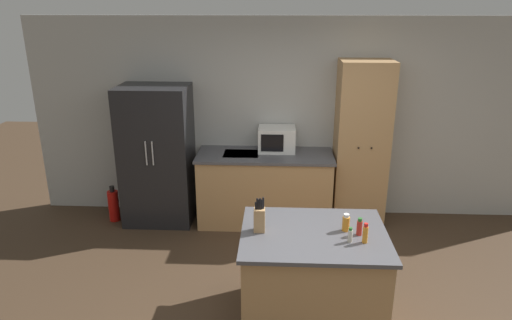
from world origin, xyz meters
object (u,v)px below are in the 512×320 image
microwave (277,139)px  knife_block (259,219)px  pantry_cabinet (361,145)px  spice_bottle_amber_oil (350,235)px  refrigerator (157,155)px  spice_bottle_short_red (359,227)px  spice_bottle_tall_dark (365,234)px  fire_extinguisher (114,205)px  spice_bottle_green_herb (346,223)px

microwave → knife_block: (-0.13, -2.09, -0.09)m
pantry_cabinet → spice_bottle_amber_oil: pantry_cabinet is taller
refrigerator → spice_bottle_short_red: bearing=-41.5°
microwave → spice_bottle_short_red: microwave is taller
refrigerator → spice_bottle_tall_dark: 3.10m
fire_extinguisher → spice_bottle_tall_dark: bearing=-35.3°
pantry_cabinet → spice_bottle_tall_dark: (-0.32, -2.19, -0.09)m
microwave → fire_extinguisher: (-2.14, -0.21, -0.88)m
knife_block → fire_extinguisher: (-2.00, 1.88, -0.78)m
pantry_cabinet → knife_block: bearing=-120.5°
fire_extinguisher → microwave: bearing=5.6°
refrigerator → spice_bottle_tall_dark: (2.26, -2.11, 0.07)m
microwave → spice_bottle_short_red: (0.71, -2.12, -0.14)m
spice_bottle_tall_dark → refrigerator: bearing=137.0°
knife_block → fire_extinguisher: knife_block is taller
refrigerator → spice_bottle_amber_oil: bearing=-44.6°
refrigerator → pantry_cabinet: pantry_cabinet is taller
refrigerator → spice_bottle_amber_oil: 3.01m
microwave → spice_bottle_green_herb: microwave is taller
spice_bottle_tall_dark → fire_extinguisher: (-2.88, 2.04, -0.75)m
refrigerator → knife_block: bearing=-54.6°
spice_bottle_tall_dark → spice_bottle_amber_oil: (-0.12, 0.00, -0.02)m
spice_bottle_amber_oil → fire_extinguisher: bearing=143.6°
spice_bottle_short_red → spice_bottle_tall_dark: bearing=-79.3°
pantry_cabinet → microwave: bearing=176.8°
microwave → pantry_cabinet: bearing=-3.2°
spice_bottle_short_red → spice_bottle_green_herb: spice_bottle_green_herb is taller
refrigerator → pantry_cabinet: bearing=1.7°
pantry_cabinet → spice_bottle_short_red: (-0.35, -2.06, -0.10)m
spice_bottle_green_herb → fire_extinguisher: 3.39m
refrigerator → knife_block: (1.39, -1.95, 0.11)m
knife_block → pantry_cabinet: bearing=59.5°
pantry_cabinet → knife_block: (-1.20, -2.03, -0.05)m
spice_bottle_amber_oil → refrigerator: bearing=135.4°
knife_block → spice_bottle_amber_oil: knife_block is taller
spice_bottle_tall_dark → spice_bottle_short_red: bearing=100.7°
fire_extinguisher → spice_bottle_amber_oil: bearing=-36.4°
refrigerator → microwave: (1.52, 0.14, 0.20)m
spice_bottle_green_herb → knife_block: bearing=-176.7°
spice_bottle_short_red → fire_extinguisher: size_ratio=0.32×
spice_bottle_short_red → fire_extinguisher: spice_bottle_short_red is taller
knife_block → spice_bottle_tall_dark: bearing=-10.3°
microwave → knife_block: 2.10m
refrigerator → fire_extinguisher: bearing=-172.9°
refrigerator → fire_extinguisher: refrigerator is taller
microwave → spice_bottle_short_red: size_ratio=3.00×
spice_bottle_tall_dark → fire_extinguisher: 3.60m
spice_bottle_short_red → fire_extinguisher: (-2.85, 1.90, -0.74)m
spice_bottle_amber_oil → spice_bottle_green_herb: bearing=92.4°
knife_block → spice_bottle_tall_dark: size_ratio=1.77×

